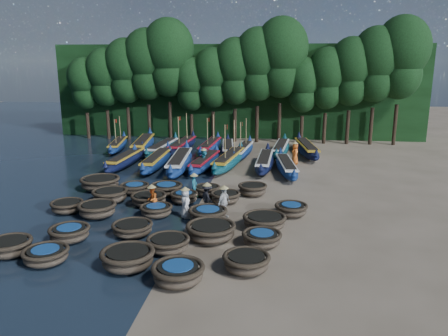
# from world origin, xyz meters

# --- Properties ---
(ground) EXTENTS (120.00, 120.00, 0.00)m
(ground) POSITION_xyz_m (0.00, 0.00, 0.00)
(ground) COLOR gray
(ground) RESTS_ON ground
(foliage_wall) EXTENTS (40.00, 3.00, 10.00)m
(foliage_wall) POSITION_xyz_m (0.00, 23.50, 5.00)
(foliage_wall) COLOR black
(foliage_wall) RESTS_ON ground
(coracle_0) EXTENTS (2.18, 2.18, 0.75)m
(coracle_0) POSITION_xyz_m (-6.92, -8.81, 0.43)
(coracle_0) COLOR #4C3F2F
(coracle_0) RESTS_ON ground
(coracle_1) EXTENTS (2.06, 2.06, 0.67)m
(coracle_1) POSITION_xyz_m (-4.98, -9.35, 0.39)
(coracle_1) COLOR #4C3F2F
(coracle_1) RESTS_ON ground
(coracle_2) EXTENTS (2.25, 2.25, 0.83)m
(coracle_2) POSITION_xyz_m (-1.41, -9.39, 0.48)
(coracle_2) COLOR #4C3F2F
(coracle_2) RESTS_ON ground
(coracle_3) EXTENTS (2.11, 2.11, 0.79)m
(coracle_3) POSITION_xyz_m (0.90, -10.37, 0.46)
(coracle_3) COLOR #4C3F2F
(coracle_3) RESTS_ON ground
(coracle_4) EXTENTS (2.06, 2.06, 0.75)m
(coracle_4) POSITION_xyz_m (3.40, -9.07, 0.43)
(coracle_4) COLOR #4C3F2F
(coracle_4) RESTS_ON ground
(coracle_5) EXTENTS (2.21, 2.21, 0.72)m
(coracle_5) POSITION_xyz_m (-5.08, -7.00, 0.42)
(coracle_5) COLOR #4C3F2F
(coracle_5) RESTS_ON ground
(coracle_6) EXTENTS (2.07, 2.07, 0.66)m
(coracle_6) POSITION_xyz_m (-2.36, -6.00, 0.38)
(coracle_6) COLOR #4C3F2F
(coracle_6) RESTS_ON ground
(coracle_7) EXTENTS (2.28, 2.28, 0.69)m
(coracle_7) POSITION_xyz_m (-0.18, -7.60, 0.39)
(coracle_7) COLOR #4C3F2F
(coracle_7) RESTS_ON ground
(coracle_8) EXTENTS (2.40, 2.40, 0.81)m
(coracle_8) POSITION_xyz_m (1.50, -6.06, 0.46)
(coracle_8) COLOR #4C3F2F
(coracle_8) RESTS_ON ground
(coracle_9) EXTENTS (1.85, 1.85, 0.67)m
(coracle_9) POSITION_xyz_m (3.92, -6.46, 0.39)
(coracle_9) COLOR #4C3F2F
(coracle_9) RESTS_ON ground
(coracle_10) EXTENTS (1.88, 1.88, 0.68)m
(coracle_10) POSITION_xyz_m (-7.05, -3.24, 0.39)
(coracle_10) COLOR #4C3F2F
(coracle_10) RESTS_ON ground
(coracle_11) EXTENTS (2.09, 2.09, 0.80)m
(coracle_11) POSITION_xyz_m (-5.08, -3.75, 0.46)
(coracle_11) COLOR #4C3F2F
(coracle_11) RESTS_ON ground
(coracle_12) EXTENTS (1.85, 1.85, 0.65)m
(coracle_12) POSITION_xyz_m (-1.93, -3.28, 0.38)
(coracle_12) COLOR #4C3F2F
(coracle_12) RESTS_ON ground
(coracle_13) EXTENTS (2.26, 2.26, 0.77)m
(coracle_13) POSITION_xyz_m (1.00, -3.78, 0.45)
(coracle_13) COLOR #4C3F2F
(coracle_13) RESTS_ON ground
(coracle_14) EXTENTS (2.73, 2.73, 0.73)m
(coracle_14) POSITION_xyz_m (3.97, -4.32, 0.41)
(coracle_14) COLOR #4C3F2F
(coracle_14) RESTS_ON ground
(coracle_15) EXTENTS (2.32, 2.32, 0.81)m
(coracle_15) POSITION_xyz_m (-5.34, -1.22, 0.46)
(coracle_15) COLOR #4C3F2F
(coracle_15) RESTS_ON ground
(coracle_16) EXTENTS (2.16, 2.16, 0.70)m
(coracle_16) POSITION_xyz_m (-2.88, -1.46, 0.40)
(coracle_16) COLOR #4C3F2F
(coracle_16) RESTS_ON ground
(coracle_17) EXTENTS (2.05, 2.05, 0.68)m
(coracle_17) POSITION_xyz_m (-0.92, -0.80, 0.39)
(coracle_17) COLOR #4C3F2F
(coracle_17) RESTS_ON ground
(coracle_18) EXTENTS (1.83, 1.83, 0.68)m
(coracle_18) POSITION_xyz_m (1.53, -0.47, 0.39)
(coracle_18) COLOR #4C3F2F
(coracle_18) RESTS_ON ground
(coracle_19) EXTENTS (2.10, 2.10, 0.69)m
(coracle_19) POSITION_xyz_m (5.36, -2.27, 0.40)
(coracle_19) COLOR #4C3F2F
(coracle_19) RESTS_ON ground
(coracle_20) EXTENTS (2.96, 2.96, 0.84)m
(coracle_20) POSITION_xyz_m (-6.99, 1.29, 0.48)
(coracle_20) COLOR #4C3F2F
(coracle_20) RESTS_ON ground
(coracle_21) EXTENTS (1.92, 1.92, 0.66)m
(coracle_21) POSITION_xyz_m (-4.44, 0.67, 0.38)
(coracle_21) COLOR #4C3F2F
(coracle_21) RESTS_ON ground
(coracle_22) EXTENTS (2.47, 2.47, 0.73)m
(coracle_22) POSITION_xyz_m (-2.36, 0.67, 0.42)
(coracle_22) COLOR #4C3F2F
(coracle_22) RESTS_ON ground
(coracle_23) EXTENTS (2.02, 2.02, 0.66)m
(coracle_23) POSITION_xyz_m (0.22, 0.79, 0.38)
(coracle_23) COLOR #4C3F2F
(coracle_23) RESTS_ON ground
(coracle_24) EXTENTS (1.87, 1.87, 0.74)m
(coracle_24) POSITION_xyz_m (3.06, 1.21, 0.42)
(coracle_24) COLOR #4C3F2F
(coracle_24) RESTS_ON ground
(long_boat_2) EXTENTS (1.80, 8.05, 1.42)m
(long_boat_2) POSITION_xyz_m (-7.55, 7.96, 0.54)
(long_boat_2) COLOR black
(long_boat_2) RESTS_ON ground
(long_boat_3) EXTENTS (1.57, 8.34, 1.47)m
(long_boat_3) POSITION_xyz_m (-4.96, 7.79, 0.56)
(long_boat_3) COLOR navy
(long_boat_3) RESTS_ON ground
(long_boat_4) EXTENTS (2.27, 9.12, 1.61)m
(long_boat_4) POSITION_xyz_m (-2.98, 7.26, 0.61)
(long_boat_4) COLOR navy
(long_boat_4) RESTS_ON ground
(long_boat_5) EXTENTS (2.19, 7.71, 1.37)m
(long_boat_5) POSITION_xyz_m (-1.08, 7.86, 0.52)
(long_boat_5) COLOR navy
(long_boat_5) RESTS_ON ground
(long_boat_6) EXTENTS (2.71, 8.54, 3.66)m
(long_boat_6) POSITION_xyz_m (0.75, 8.51, 0.58)
(long_boat_6) COLOR #0F4E55
(long_boat_6) RESTS_ON ground
(long_boat_7) EXTENTS (1.71, 8.03, 1.41)m
(long_boat_7) POSITION_xyz_m (3.58, 8.52, 0.54)
(long_boat_7) COLOR black
(long_boat_7) RESTS_ON ground
(long_boat_8) EXTENTS (2.22, 7.55, 1.34)m
(long_boat_8) POSITION_xyz_m (5.26, 7.18, 0.51)
(long_boat_8) COLOR navy
(long_boat_8) RESTS_ON ground
(long_boat_9) EXTENTS (2.49, 7.25, 3.12)m
(long_boat_9) POSITION_xyz_m (-10.50, 14.11, 0.50)
(long_boat_9) COLOR navy
(long_boat_9) RESTS_ON ground
(long_boat_10) EXTENTS (2.80, 9.09, 1.61)m
(long_boat_10) POSITION_xyz_m (-8.01, 14.11, 0.61)
(long_boat_10) COLOR navy
(long_boat_10) RESTS_ON ground
(long_boat_11) EXTENTS (2.09, 8.14, 1.44)m
(long_boat_11) POSITION_xyz_m (-5.84, 12.94, 0.55)
(long_boat_11) COLOR #0F4E55
(long_boat_11) RESTS_ON ground
(long_boat_12) EXTENTS (1.98, 8.16, 3.47)m
(long_boat_12) POSITION_xyz_m (-4.26, 14.27, 0.55)
(long_boat_12) COLOR black
(long_boat_12) RESTS_ON ground
(long_boat_13) EXTENTS (1.86, 7.91, 3.36)m
(long_boat_13) POSITION_xyz_m (-1.66, 14.28, 0.53)
(long_boat_13) COLOR navy
(long_boat_13) RESTS_ON ground
(long_boat_14) EXTENTS (2.15, 7.42, 1.31)m
(long_boat_14) POSITION_xyz_m (0.08, 13.75, 0.50)
(long_boat_14) COLOR black
(long_boat_14) RESTS_ON ground
(long_boat_15) EXTENTS (2.19, 7.70, 3.29)m
(long_boat_15) POSITION_xyz_m (1.51, 12.60, 0.52)
(long_boat_15) COLOR navy
(long_boat_15) RESTS_ON ground
(long_boat_16) EXTENTS (2.19, 7.93, 1.40)m
(long_boat_16) POSITION_xyz_m (4.88, 14.00, 0.53)
(long_boat_16) COLOR #0F4E55
(long_boat_16) RESTS_ON ground
(long_boat_17) EXTENTS (2.57, 8.59, 1.52)m
(long_boat_17) POSITION_xyz_m (7.17, 14.03, 0.58)
(long_boat_17) COLOR black
(long_boat_17) RESTS_ON ground
(fisherman_0) EXTENTS (0.77, 0.94, 1.86)m
(fisherman_0) POSITION_xyz_m (-0.31, -3.26, 0.89)
(fisherman_0) COLOR silver
(fisherman_0) RESTS_ON ground
(fisherman_1) EXTENTS (0.52, 0.62, 1.70)m
(fisherman_1) POSITION_xyz_m (-0.50, 0.25, 0.87)
(fisherman_1) COLOR #1A5A6E
(fisherman_1) RESTS_ON ground
(fisherman_2) EXTENTS (0.65, 0.80, 1.73)m
(fisherman_2) POSITION_xyz_m (-2.34, -2.62, 0.83)
(fisherman_2) COLOR #CD591B
(fisherman_2) RESTS_ON ground
(fisherman_3) EXTENTS (1.09, 1.16, 1.77)m
(fisherman_3) POSITION_xyz_m (0.67, -1.97, 0.83)
(fisherman_3) COLOR black
(fisherman_3) RESTS_ON ground
(fisherman_4) EXTENTS (0.83, 1.10, 1.94)m
(fisherman_4) POSITION_xyz_m (1.75, -3.00, 0.93)
(fisherman_4) COLOR silver
(fisherman_4) RESTS_ON ground
(fisherman_5) EXTENTS (0.64, 1.53, 1.80)m
(fisherman_5) POSITION_xyz_m (-1.12, 7.62, 0.84)
(fisherman_5) COLOR #1A5A6E
(fisherman_5) RESTS_ON ground
(fisherman_6) EXTENTS (0.67, 0.95, 2.01)m
(fisherman_6) POSITION_xyz_m (5.99, 10.13, 0.96)
(fisherman_6) COLOR #CD591B
(fisherman_6) RESTS_ON ground
(tree_0) EXTENTS (3.68, 3.68, 8.68)m
(tree_0) POSITION_xyz_m (-16.00, 20.00, 5.97)
(tree_0) COLOR black
(tree_0) RESTS_ON ground
(tree_1) EXTENTS (4.09, 4.09, 9.65)m
(tree_1) POSITION_xyz_m (-13.70, 20.00, 6.65)
(tree_1) COLOR black
(tree_1) RESTS_ON ground
(tree_2) EXTENTS (4.51, 4.51, 10.63)m
(tree_2) POSITION_xyz_m (-11.40, 20.00, 7.32)
(tree_2) COLOR black
(tree_2) RESTS_ON ground
(tree_3) EXTENTS (4.92, 4.92, 11.60)m
(tree_3) POSITION_xyz_m (-9.10, 20.00, 8.00)
(tree_3) COLOR black
(tree_3) RESTS_ON ground
(tree_4) EXTENTS (5.34, 5.34, 12.58)m
(tree_4) POSITION_xyz_m (-6.80, 20.00, 8.67)
(tree_4) COLOR black
(tree_4) RESTS_ON ground
(tree_5) EXTENTS (3.68, 3.68, 8.68)m
(tree_5) POSITION_xyz_m (-4.50, 20.00, 5.97)
(tree_5) COLOR black
(tree_5) RESTS_ON ground
(tree_6) EXTENTS (4.09, 4.09, 9.65)m
(tree_6) POSITION_xyz_m (-2.20, 20.00, 6.65)
(tree_6) COLOR black
(tree_6) RESTS_ON ground
(tree_7) EXTENTS (4.51, 4.51, 10.63)m
(tree_7) POSITION_xyz_m (0.10, 20.00, 7.32)
(tree_7) COLOR black
(tree_7) RESTS_ON ground
(tree_8) EXTENTS (4.92, 4.92, 11.60)m
(tree_8) POSITION_xyz_m (2.40, 20.00, 8.00)
(tree_8) COLOR black
(tree_8) RESTS_ON ground
(tree_9) EXTENTS (5.34, 5.34, 12.58)m
(tree_9) POSITION_xyz_m (4.70, 20.00, 8.67)
(tree_9) COLOR black
(tree_9) RESTS_ON ground
(tree_10) EXTENTS (3.68, 3.68, 8.68)m
(tree_10) POSITION_xyz_m (7.00, 20.00, 5.97)
(tree_10) COLOR black
(tree_10) RESTS_ON ground
(tree_11) EXTENTS (4.09, 4.09, 9.65)m
(tree_11) POSITION_xyz_m (9.30, 20.00, 6.65)
(tree_11) COLOR black
(tree_11) RESTS_ON ground
(tree_12) EXTENTS (4.51, 4.51, 10.63)m
(tree_12) POSITION_xyz_m (11.60, 20.00, 7.32)
(tree_12) COLOR black
(tree_12) RESTS_ON ground
(tree_13) EXTENTS (4.92, 4.92, 11.60)m
(tree_13) POSITION_xyz_m (13.90, 20.00, 8.00)
(tree_13) COLOR black
(tree_13) RESTS_ON ground
(tree_14) EXTENTS (5.34, 5.34, 12.58)m
(tree_14) POSITION_xyz_m (16.20, 20.00, 8.67)
(tree_14) COLOR black
(tree_14) RESTS_ON ground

